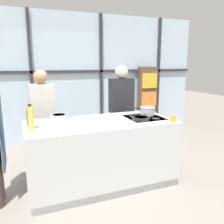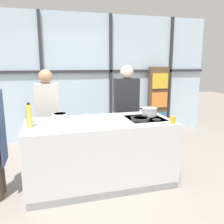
% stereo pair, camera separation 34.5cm
% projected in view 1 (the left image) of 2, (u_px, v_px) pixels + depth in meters
% --- Properties ---
extents(ground_plane, '(18.00, 18.00, 0.00)m').
position_uv_depth(ground_plane, '(101.00, 182.00, 3.50)').
color(ground_plane, gray).
extents(back_window_wall, '(6.40, 0.10, 2.80)m').
position_uv_depth(back_window_wall, '(68.00, 78.00, 5.26)').
color(back_window_wall, silver).
rests_on(back_window_wall, ground_plane).
extents(bookshelf, '(0.47, 0.19, 1.63)m').
position_uv_depth(bookshelf, '(147.00, 100.00, 5.90)').
color(bookshelf, brown).
rests_on(bookshelf, ground_plane).
extents(demo_island, '(2.06, 0.95, 0.93)m').
position_uv_depth(demo_island, '(101.00, 153.00, 3.41)').
color(demo_island, silver).
rests_on(demo_island, ground_plane).
extents(spectator_far_left, '(0.38, 0.23, 1.63)m').
position_uv_depth(spectator_far_left, '(43.00, 112.00, 3.86)').
color(spectator_far_left, black).
rests_on(spectator_far_left, ground_plane).
extents(spectator_center_left, '(0.44, 0.24, 1.69)m').
position_uv_depth(spectator_center_left, '(121.00, 105.00, 4.36)').
color(spectator_center_left, '#232838').
rests_on(spectator_center_left, ground_plane).
extents(frying_pan, '(0.37, 0.39, 0.04)m').
position_uv_depth(frying_pan, '(141.00, 118.00, 3.40)').
color(frying_pan, '#232326').
rests_on(frying_pan, demo_island).
extents(saucepan, '(0.36, 0.33, 0.13)m').
position_uv_depth(saucepan, '(147.00, 111.00, 3.71)').
color(saucepan, silver).
rests_on(saucepan, demo_island).
extents(white_plate, '(0.22, 0.22, 0.01)m').
position_uv_depth(white_plate, '(71.00, 130.00, 2.85)').
color(white_plate, white).
rests_on(white_plate, demo_island).
extents(mixing_bowl, '(0.23, 0.23, 0.07)m').
position_uv_depth(mixing_bowl, '(59.00, 117.00, 3.44)').
color(mixing_bowl, silver).
rests_on(mixing_bowl, demo_island).
extents(oil_bottle, '(0.07, 0.07, 0.32)m').
position_uv_depth(oil_bottle, '(30.00, 118.00, 2.89)').
color(oil_bottle, '#E0CC4C').
rests_on(oil_bottle, demo_island).
extents(pepper_grinder, '(0.06, 0.06, 0.23)m').
position_uv_depth(pepper_grinder, '(29.00, 117.00, 3.10)').
color(pepper_grinder, '#332319').
rests_on(pepper_grinder, demo_island).
extents(juice_glass_near, '(0.07, 0.07, 0.09)m').
position_uv_depth(juice_glass_near, '(173.00, 118.00, 3.30)').
color(juice_glass_near, orange).
rests_on(juice_glass_near, demo_island).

